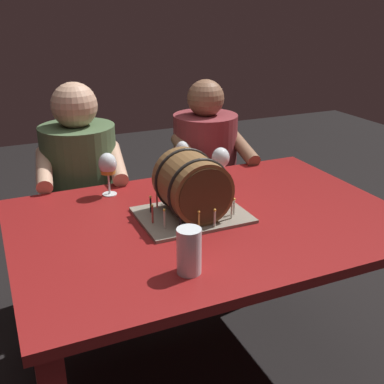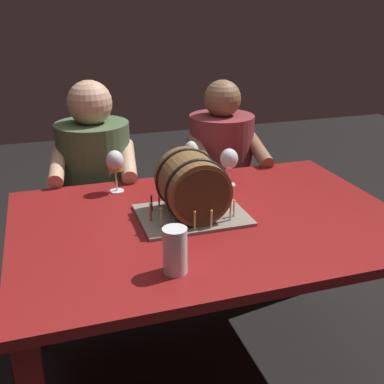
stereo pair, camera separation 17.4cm
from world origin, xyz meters
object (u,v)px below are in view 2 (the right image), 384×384
dining_table (209,242)px  wine_glass_amber (115,163)px  wine_glass_empty (229,160)px  beer_pint (175,253)px  barrel_cake (192,188)px  person_seated_left (98,203)px  person_seated_right (220,192)px  wine_glass_white (191,156)px

dining_table → wine_glass_amber: (-0.29, 0.38, 0.23)m
wine_glass_empty → beer_pint: 0.75m
wine_glass_empty → barrel_cake: bearing=-134.0°
person_seated_left → person_seated_right: 0.67m
wine_glass_empty → person_seated_right: (0.14, 0.44, -0.34)m
barrel_cake → person_seated_left: person_seated_left is taller
dining_table → person_seated_left: person_seated_left is taller
wine_glass_amber → wine_glass_empty: size_ratio=1.09×
wine_glass_amber → wine_glass_white: size_ratio=0.96×
dining_table → wine_glass_empty: size_ratio=8.65×
beer_pint → person_seated_left: person_seated_left is taller
barrel_cake → wine_glass_white: barrel_cake is taller
dining_table → wine_glass_amber: wine_glass_amber is taller
barrel_cake → person_seated_right: (0.39, 0.70, -0.34)m
wine_glass_amber → person_seated_left: bearing=97.6°
person_seated_left → wine_glass_white: bearing=-42.3°
wine_glass_white → beer_pint: bearing=-111.4°
wine_glass_empty → beer_pint: wine_glass_empty is taller
wine_glass_amber → wine_glass_empty: bearing=-9.2°
barrel_cake → wine_glass_amber: 0.41m
wine_glass_empty → person_seated_right: person_seated_right is taller
beer_pint → person_seated_right: size_ratio=0.13×
dining_table → person_seated_left: size_ratio=1.25×
wine_glass_white → person_seated_right: (0.28, 0.35, -0.34)m
wine_glass_empty → beer_pint: size_ratio=1.16×
wine_glass_white → barrel_cake: bearing=-107.3°
dining_table → beer_pint: beer_pint is taller
wine_glass_empty → wine_glass_white: wine_glass_white is taller
wine_glass_empty → wine_glass_amber: bearing=170.8°
barrel_cake → person_seated_right: size_ratio=0.35×
beer_pint → person_seated_left: bearing=95.9°
beer_pint → person_seated_right: (0.56, 1.06, -0.29)m
barrel_cake → person_seated_left: size_ratio=0.34×
wine_glass_empty → person_seated_left: size_ratio=0.14×
barrel_cake → beer_pint: 0.40m
wine_glass_white → dining_table: bearing=-97.7°
dining_table → beer_pint: size_ratio=10.04×
wine_glass_white → beer_pint: (-0.28, -0.71, -0.06)m
wine_glass_amber → wine_glass_white: bearing=1.9°
wine_glass_amber → person_seated_left: size_ratio=0.16×
barrel_cake → beer_pint: size_ratio=2.78×
dining_table → person_seated_right: size_ratio=1.28×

